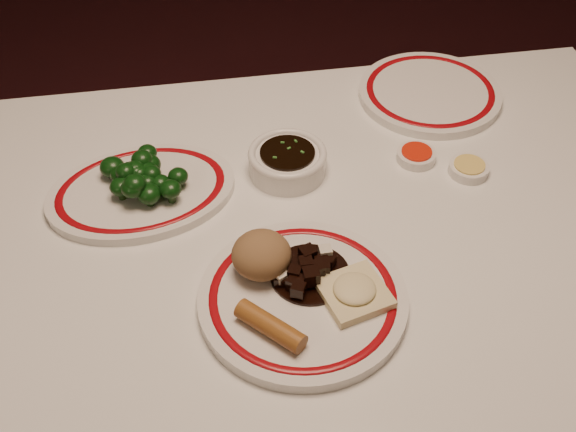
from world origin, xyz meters
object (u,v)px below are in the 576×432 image
Objects in this scene: dining_table at (321,284)px; main_plate at (303,299)px; spring_roll at (270,326)px; broccoli_pile at (140,176)px; soy_bowl at (287,162)px; rice_mound at (261,255)px; stirfry_heap at (308,270)px; broccoli_plate at (141,191)px; fried_wonton at (354,292)px.

main_plate is at bearing -115.21° from dining_table.
spring_roll is 0.73× the size of broccoli_pile.
broccoli_pile reaches higher than soy_bowl.
rice_mound is 0.83× the size of spring_roll.
main_plate is at bearing -95.13° from soy_bowl.
rice_mound reaches higher than soy_bowl.
main_plate is at bearing -49.07° from rice_mound.
main_plate is 0.08m from spring_roll.
soy_bowl is at bearing 4.06° from broccoli_pile.
broccoli_pile reaches higher than main_plate.
dining_table is 9.74× the size of soy_bowl.
stirfry_heap is at bearing -45.41° from broccoli_pile.
stirfry_heap is at bearing -116.99° from dining_table.
broccoli_plate is at bearing -140.80° from broccoli_pile.
broccoli_pile is at bearing 73.15° from spring_roll.
broccoli_pile is (-0.21, 0.26, 0.03)m from main_plate.
soy_bowl is (0.02, 0.27, 0.01)m from main_plate.
fried_wonton reaches higher than dining_table.
stirfry_heap is 0.82× the size of broccoli_pile.
soy_bowl is at bearing 98.75° from dining_table.
broccoli_plate is at bearing 73.67° from spring_roll.
broccoli_plate is (-0.16, 0.20, -0.04)m from rice_mound.
main_plate is 0.04m from stirfry_heap.
stirfry_heap reaches higher than soy_bowl.
spring_roll is 0.30× the size of broccoli_plate.
dining_table is at bearing -30.25° from broccoli_pile.
main_plate reaches higher than dining_table.
rice_mound is 0.26m from broccoli_pile.
stirfry_heap reaches higher than fried_wonton.
fried_wonton is (0.11, -0.07, -0.02)m from rice_mound.
stirfry_heap is 0.24m from soy_bowl.
soy_bowl reaches higher than dining_table.
rice_mound is 0.26m from broccoli_plate.
spring_roll is (-0.10, -0.16, 0.12)m from dining_table.
soy_bowl is (0.07, 0.22, -0.03)m from rice_mound.
spring_roll is (-0.00, -0.11, -0.02)m from rice_mound.
main_plate is 0.33m from broccoli_pile.
main_plate is 0.33m from broccoli_plate.
rice_mound is at bearing -152.04° from dining_table.
broccoli_pile is at bearing 128.38° from rice_mound.
stirfry_heap is at bearing -19.56° from rice_mound.
main_plate is 0.07m from fried_wonton.
spring_roll is at bearing -161.28° from fried_wonton.
rice_mound is 0.13m from fried_wonton.
dining_table is at bearing 97.91° from fried_wonton.
dining_table is at bearing -81.25° from soy_bowl.
fried_wonton is at bearing -11.51° from main_plate.
dining_table is at bearing 63.01° from stirfry_heap.
rice_mound reaches higher than spring_roll.
stirfry_heap is at bearing 68.90° from main_plate.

